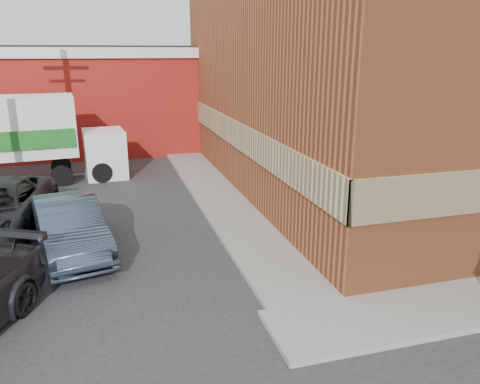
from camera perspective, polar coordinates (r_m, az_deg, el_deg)
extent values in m
plane|color=#28282B|center=(10.27, 4.93, -14.36)|extent=(90.00, 90.00, 0.00)
cube|color=#9C4B28|center=(20.83, 18.86, 13.68)|extent=(14.00, 18.00, 9.00)
cube|color=#CEB37F|center=(18.07, -0.72, 7.18)|extent=(0.08, 18.16, 1.00)
cube|color=gray|center=(18.37, -3.28, 0.14)|extent=(1.80, 18.00, 0.12)
cube|color=maroon|center=(28.46, -21.84, 9.91)|extent=(16.00, 8.00, 5.00)
cube|color=silver|center=(28.32, -22.46, 15.43)|extent=(16.30, 8.30, 0.50)
cube|color=black|center=(28.32, -22.53, 16.03)|extent=(16.00, 8.00, 0.10)
imported|color=#303F50|center=(13.51, -20.05, -3.99)|extent=(2.49, 4.78, 1.50)
cube|color=white|center=(21.16, -27.06, 7.00)|extent=(5.78, 2.73, 2.43)
cube|color=#1D6D21|center=(20.11, -27.19, 5.47)|extent=(5.40, 0.50, 0.75)
cube|color=white|center=(21.33, -16.83, 4.46)|extent=(1.86, 2.20, 2.05)
cylinder|color=black|center=(20.50, -20.88, 1.85)|extent=(0.86, 0.35, 0.84)
cylinder|color=black|center=(22.32, -20.96, 2.99)|extent=(0.86, 0.35, 0.84)
cylinder|color=black|center=(20.55, -16.47, 2.31)|extent=(0.86, 0.35, 0.84)
cylinder|color=black|center=(22.37, -16.91, 3.41)|extent=(0.86, 0.35, 0.84)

